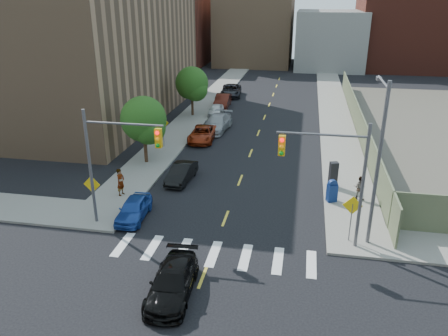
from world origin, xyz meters
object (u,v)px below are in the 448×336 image
at_px(parked_car_red, 203,134).
at_px(mailbox, 332,191).
at_px(parked_car_silver, 217,123).
at_px(parked_car_maroon, 223,101).
at_px(black_sedan, 172,282).
at_px(parked_car_blue, 134,209).
at_px(pedestrian_west, 121,182).
at_px(pedestrian_east, 360,188).
at_px(payphone, 333,175).
at_px(parked_car_black, 182,173).
at_px(parked_car_grey, 231,90).
at_px(parked_car_white, 216,110).

height_order(parked_car_red, mailbox, mailbox).
xyz_separation_m(parked_car_red, parked_car_silver, (0.66, 3.41, 0.11)).
xyz_separation_m(parked_car_silver, parked_car_maroon, (-1.27, 9.70, -0.01)).
bearing_deg(parked_car_silver, black_sedan, -77.68).
xyz_separation_m(parked_car_silver, black_sedan, (3.16, -25.62, -0.12)).
xyz_separation_m(parked_car_blue, parked_car_maroon, (0.03, 28.72, 0.13)).
bearing_deg(pedestrian_west, parked_car_blue, -132.75).
bearing_deg(pedestrian_east, payphone, -22.85).
bearing_deg(parked_car_black, parked_car_maroon, 96.92).
xyz_separation_m(parked_car_grey, black_sedan, (4.46, -41.55, -0.11)).
relative_size(parked_car_white, black_sedan, 0.80).
bearing_deg(parked_car_white, pedestrian_east, -56.54).
bearing_deg(parked_car_blue, parked_car_grey, 86.78).
bearing_deg(payphone, black_sedan, -136.10).
height_order(pedestrian_west, pedestrian_east, pedestrian_west).
relative_size(parked_car_silver, pedestrian_east, 3.36).
bearing_deg(pedestrian_west, parked_car_black, -33.23).
relative_size(payphone, pedestrian_west, 0.98).
distance_m(parked_car_black, parked_car_grey, 28.94).
distance_m(parked_car_blue, payphone, 13.84).
xyz_separation_m(payphone, pedestrian_west, (-14.08, -3.97, 0.02)).
bearing_deg(parked_car_red, mailbox, -46.60).
bearing_deg(pedestrian_east, parked_car_maroon, -37.70).
distance_m(parked_car_maroon, black_sedan, 35.60).
relative_size(parked_car_grey, pedestrian_east, 3.44).
height_order(parked_car_black, parked_car_maroon, parked_car_maroon).
xyz_separation_m(parked_car_blue, parked_car_red, (0.64, 15.61, 0.03)).
xyz_separation_m(parked_car_red, mailbox, (11.31, -11.26, 0.21)).
bearing_deg(pedestrian_west, mailbox, -72.01).
xyz_separation_m(parked_car_maroon, black_sedan, (4.42, -35.32, -0.11)).
bearing_deg(parked_car_silver, payphone, -43.47).
bearing_deg(pedestrian_east, parked_car_black, 17.66).
distance_m(parked_car_blue, parked_car_silver, 19.07).
height_order(parked_car_grey, black_sedan, parked_car_grey).
bearing_deg(black_sedan, parked_car_black, 100.98).
bearing_deg(parked_car_grey, payphone, -72.51).
relative_size(parked_car_blue, payphone, 2.04).
relative_size(parked_car_grey, payphone, 2.99).
relative_size(parked_car_blue, parked_car_white, 1.04).
height_order(parked_car_white, parked_car_maroon, parked_car_maroon).
xyz_separation_m(parked_car_blue, parked_car_white, (0.00, 24.77, -0.02)).
distance_m(parked_car_white, payphone, 21.76).
xyz_separation_m(parked_car_silver, parked_car_grey, (-1.30, 15.93, -0.02)).
xyz_separation_m(parked_car_maroon, mailbox, (11.92, -24.37, 0.11)).
distance_m(parked_car_black, pedestrian_east, 12.48).
xyz_separation_m(parked_car_grey, pedestrian_east, (13.74, -29.90, 0.18)).
bearing_deg(parked_car_silver, pedestrian_west, -96.05).
height_order(parked_car_blue, parked_car_maroon, parked_car_maroon).
xyz_separation_m(parked_car_white, payphone, (12.10, -18.08, 0.45)).
distance_m(parked_car_red, parked_car_white, 9.19).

